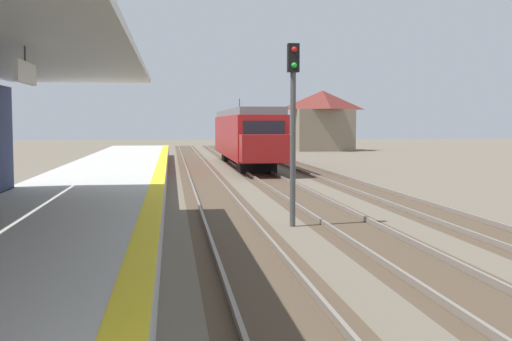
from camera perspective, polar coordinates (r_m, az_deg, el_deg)
name	(u,v)px	position (r m, az deg, el deg)	size (l,w,h in m)	color
station_platform	(77,209)	(19.30, -15.70, -3.38)	(5.00, 80.00, 0.91)	#B7B5AD
track_pair_nearest_platform	(218,203)	(23.19, -3.43, -2.96)	(2.34, 120.00, 0.16)	#4C3D2D
track_pair_middle	(310,202)	(23.68, 4.82, -2.82)	(2.34, 120.00, 0.16)	#4C3D2D
track_pair_far_side	(398,200)	(24.63, 12.58, -2.63)	(2.34, 120.00, 0.16)	#4C3D2D
approaching_train	(246,134)	(43.58, -0.92, 3.24)	(2.93, 19.60, 4.76)	maroon
rail_signal_post	(293,115)	(18.15, 3.33, 4.98)	(0.32, 0.34, 5.20)	#4C4C4C
distant_trackside_house	(322,119)	(68.57, 5.97, 4.57)	(6.60, 5.28, 6.40)	#7F705B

